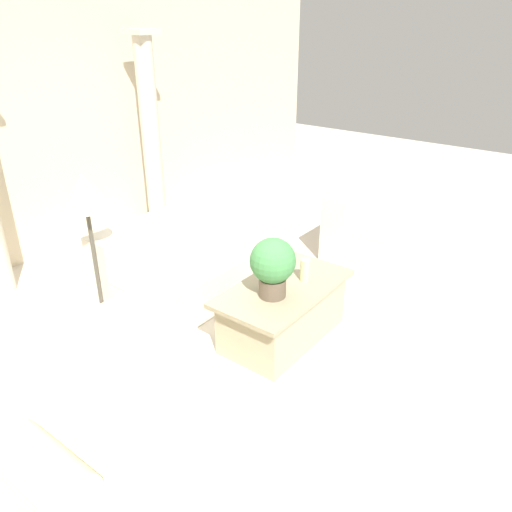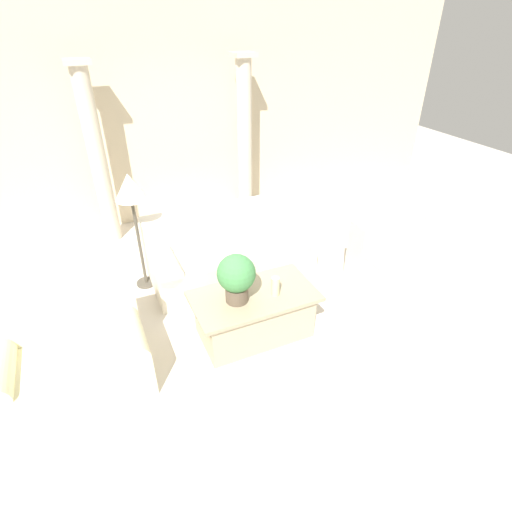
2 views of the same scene
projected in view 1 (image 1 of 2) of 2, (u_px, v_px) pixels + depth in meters
ground_plane at (235, 322)px, 4.53m from camera, size 16.00×16.00×0.00m
wall_back at (38, 110)px, 5.30m from camera, size 10.00×0.06×3.20m
sofa_long at (196, 259)px, 4.98m from camera, size 1.96×0.91×0.79m
loveseat at (103, 413)px, 3.05m from camera, size 1.29×0.91×0.79m
coffee_table at (283, 311)px, 4.23m from camera, size 1.22×0.67×0.50m
potted_plant at (273, 264)px, 3.86m from camera, size 0.36×0.36×0.49m
pillar_candle at (305, 270)px, 4.16m from camera, size 0.08×0.08×0.20m
floor_lamp at (86, 202)px, 3.95m from camera, size 0.34×0.34×1.41m
column_right at (151, 134)px, 6.04m from camera, size 0.31×0.31×2.38m
armchair at (368, 229)px, 5.66m from camera, size 0.89×0.82×0.75m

